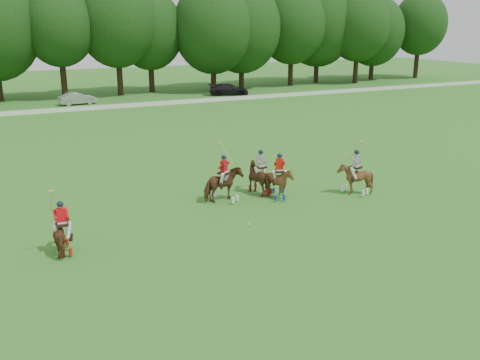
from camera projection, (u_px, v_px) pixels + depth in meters
name	position (u px, v px, depth m)	size (l,w,h in m)	color
ground	(256.00, 243.00, 21.75)	(180.00, 180.00, 0.00)	#2D7521
tree_line	(61.00, 26.00, 60.86)	(117.98, 14.32, 14.75)	black
boundary_rail	(81.00, 109.00, 54.38)	(120.00, 0.10, 0.44)	white
car_mid	(77.00, 99.00, 58.31)	(1.38, 3.96, 1.30)	#AFB0B5
car_right	(229.00, 89.00, 66.03)	(1.97, 4.86, 1.41)	black
polo_red_a	(63.00, 235.00, 20.64)	(1.03, 1.67, 2.67)	#452812
polo_red_b	(224.00, 185.00, 26.61)	(2.21, 2.16, 2.94)	#452812
polo_red_c	(279.00, 182.00, 27.11)	(1.83, 1.92, 2.36)	#452812
polo_stripe_a	(261.00, 178.00, 27.89)	(1.30, 2.10, 2.35)	#452812
polo_stripe_b	(355.00, 178.00, 27.77)	(1.85, 1.94, 2.91)	#452812
polo_ball	(249.00, 224.00, 23.66)	(0.09, 0.09, 0.09)	white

